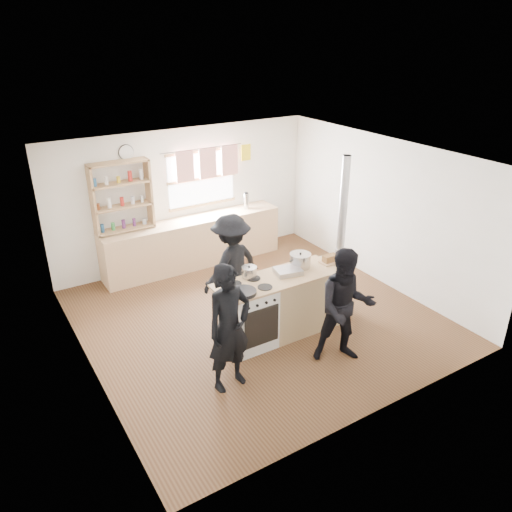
% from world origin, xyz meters
% --- Properties ---
extents(ground, '(5.00, 5.00, 0.01)m').
position_xyz_m(ground, '(0.00, 0.00, -0.01)').
color(ground, brown).
rests_on(ground, ground).
extents(back_counter, '(3.40, 0.55, 0.90)m').
position_xyz_m(back_counter, '(0.00, 2.22, 0.45)').
color(back_counter, '#D7AF81').
rests_on(back_counter, ground).
extents(shelving_unit, '(1.00, 0.28, 1.20)m').
position_xyz_m(shelving_unit, '(-1.20, 2.34, 1.51)').
color(shelving_unit, tan).
rests_on(shelving_unit, back_counter).
extents(thermos, '(0.10, 0.10, 0.30)m').
position_xyz_m(thermos, '(1.14, 2.22, 1.05)').
color(thermos, silver).
rests_on(thermos, back_counter).
extents(cooking_island, '(1.97, 0.64, 0.93)m').
position_xyz_m(cooking_island, '(0.14, -0.55, 0.47)').
color(cooking_island, white).
rests_on(cooking_island, ground).
extents(skillet_greens, '(0.47, 0.47, 0.05)m').
position_xyz_m(skillet_greens, '(-0.63, -0.70, 0.96)').
color(skillet_greens, black).
rests_on(skillet_greens, cooking_island).
extents(roast_tray, '(0.41, 0.35, 0.07)m').
position_xyz_m(roast_tray, '(0.20, -0.52, 0.97)').
color(roast_tray, silver).
rests_on(roast_tray, cooking_island).
extents(stockpot_stove, '(0.22, 0.22, 0.18)m').
position_xyz_m(stockpot_stove, '(-0.32, -0.33, 1.01)').
color(stockpot_stove, '#B1B1B3').
rests_on(stockpot_stove, cooking_island).
extents(stockpot_counter, '(0.31, 0.31, 0.23)m').
position_xyz_m(stockpot_counter, '(0.47, -0.44, 1.03)').
color(stockpot_counter, '#B1B1B3').
rests_on(stockpot_counter, cooking_island).
extents(bread_board, '(0.28, 0.21, 0.12)m').
position_xyz_m(bread_board, '(0.93, -0.55, 0.98)').
color(bread_board, tan).
rests_on(bread_board, cooking_island).
extents(flue_heater, '(0.35, 0.35, 2.50)m').
position_xyz_m(flue_heater, '(1.11, -0.55, 0.65)').
color(flue_heater, black).
rests_on(flue_heater, ground).
extents(person_near_left, '(0.65, 0.47, 1.65)m').
position_xyz_m(person_near_left, '(-1.11, -1.17, 0.83)').
color(person_near_left, black).
rests_on(person_near_left, ground).
extents(person_near_right, '(0.97, 0.89, 1.59)m').
position_xyz_m(person_near_right, '(0.44, -1.48, 0.80)').
color(person_near_right, black).
rests_on(person_near_right, ground).
extents(person_far, '(1.16, 0.86, 1.61)m').
position_xyz_m(person_far, '(-0.22, 0.37, 0.80)').
color(person_far, black).
rests_on(person_far, ground).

